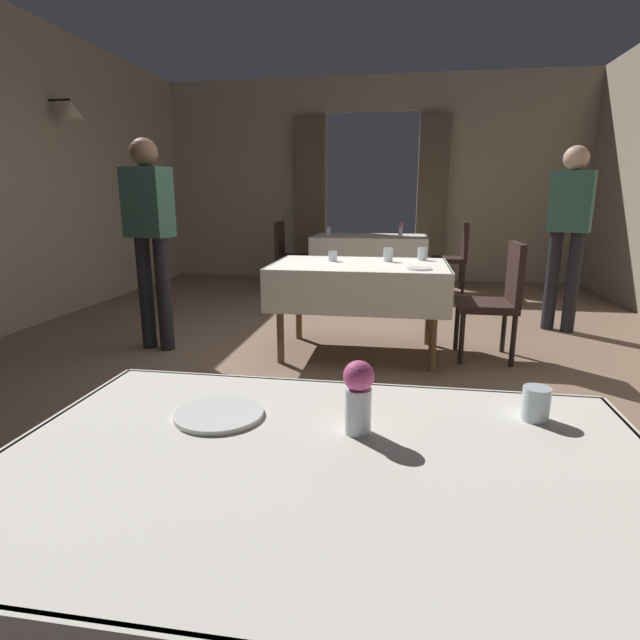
{
  "coord_description": "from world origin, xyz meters",
  "views": [
    {
      "loc": [
        0.51,
        -3.85,
        1.27
      ],
      "look_at": [
        -0.13,
        0.1,
        0.29
      ],
      "focal_mm": 28.32,
      "sensor_mm": 36.0,
      "label": 1
    }
  ],
  "objects_px": {
    "glass_near_b": "(536,404)",
    "glass_far_b": "(328,231)",
    "dining_table_mid": "(360,276)",
    "chair_far_left": "(288,251)",
    "glass_mid_b": "(388,255)",
    "plate_near_c": "(219,414)",
    "plate_mid_d": "(419,268)",
    "dining_table_far": "(370,242)",
    "person_diner_standing_aside": "(150,228)",
    "chair_far_right": "(455,254)",
    "dining_table_near": "(325,506)",
    "person_waiter_by_doorway": "(569,224)",
    "glass_mid_a": "(333,256)",
    "flower_vase_near": "(358,395)",
    "flower_vase_far": "(401,228)",
    "glass_mid_c": "(422,254)"
  },
  "relations": [
    {
      "from": "dining_table_near",
      "to": "plate_near_c",
      "type": "distance_m",
      "value": 0.35
    },
    {
      "from": "plate_near_c",
      "to": "glass_mid_b",
      "type": "xyz_separation_m",
      "value": [
        0.31,
        3.1,
        0.05
      ]
    },
    {
      "from": "dining_table_near",
      "to": "flower_vase_far",
      "type": "distance_m",
      "value": 6.08
    },
    {
      "from": "plate_near_c",
      "to": "plate_mid_d",
      "type": "relative_size",
      "value": 1.15
    },
    {
      "from": "chair_far_left",
      "to": "flower_vase_far",
      "type": "xyz_separation_m",
      "value": [
        1.56,
        0.0,
        0.34
      ]
    },
    {
      "from": "dining_table_mid",
      "to": "chair_far_left",
      "type": "relative_size",
      "value": 1.5
    },
    {
      "from": "chair_far_right",
      "to": "dining_table_mid",
      "type": "bearing_deg",
      "value": -108.89
    },
    {
      "from": "flower_vase_far",
      "to": "chair_far_right",
      "type": "bearing_deg",
      "value": 5.19
    },
    {
      "from": "glass_mid_a",
      "to": "glass_mid_b",
      "type": "distance_m",
      "value": 0.46
    },
    {
      "from": "glass_mid_b",
      "to": "glass_far_b",
      "type": "height_order",
      "value": "glass_mid_b"
    },
    {
      "from": "dining_table_near",
      "to": "glass_far_b",
      "type": "relative_size",
      "value": 13.14
    },
    {
      "from": "chair_far_right",
      "to": "flower_vase_near",
      "type": "bearing_deg",
      "value": -97.5
    },
    {
      "from": "dining_table_mid",
      "to": "plate_near_c",
      "type": "distance_m",
      "value": 2.95
    },
    {
      "from": "dining_table_far",
      "to": "plate_mid_d",
      "type": "distance_m",
      "value": 3.27
    },
    {
      "from": "chair_far_right",
      "to": "dining_table_far",
      "type": "bearing_deg",
      "value": -176.31
    },
    {
      "from": "plate_near_c",
      "to": "flower_vase_far",
      "type": "height_order",
      "value": "flower_vase_far"
    },
    {
      "from": "dining_table_mid",
      "to": "glass_mid_c",
      "type": "xyz_separation_m",
      "value": [
        0.5,
        0.3,
        0.16
      ]
    },
    {
      "from": "dining_table_near",
      "to": "glass_near_b",
      "type": "relative_size",
      "value": 16.98
    },
    {
      "from": "flower_vase_near",
      "to": "flower_vase_far",
      "type": "xyz_separation_m",
      "value": [
        0.05,
        5.94,
        0.01
      ]
    },
    {
      "from": "dining_table_near",
      "to": "chair_far_left",
      "type": "relative_size",
      "value": 1.49
    },
    {
      "from": "flower_vase_near",
      "to": "plate_near_c",
      "type": "relative_size",
      "value": 0.79
    },
    {
      "from": "dining_table_near",
      "to": "glass_mid_a",
      "type": "distance_m",
      "value": 3.25
    },
    {
      "from": "person_waiter_by_doorway",
      "to": "chair_far_left",
      "type": "bearing_deg",
      "value": 148.53
    },
    {
      "from": "chair_far_left",
      "to": "glass_mid_a",
      "type": "distance_m",
      "value": 3.04
    },
    {
      "from": "dining_table_mid",
      "to": "flower_vase_far",
      "type": "relative_size",
      "value": 7.42
    },
    {
      "from": "glass_mid_c",
      "to": "person_waiter_by_doorway",
      "type": "bearing_deg",
      "value": 28.94
    },
    {
      "from": "glass_mid_a",
      "to": "glass_mid_c",
      "type": "relative_size",
      "value": 0.78
    },
    {
      "from": "glass_far_b",
      "to": "chair_far_left",
      "type": "bearing_deg",
      "value": 179.95
    },
    {
      "from": "plate_mid_d",
      "to": "glass_far_b",
      "type": "distance_m",
      "value": 3.42
    },
    {
      "from": "dining_table_near",
      "to": "flower_vase_far",
      "type": "bearing_deg",
      "value": 89.02
    },
    {
      "from": "glass_far_b",
      "to": "dining_table_near",
      "type": "bearing_deg",
      "value": -81.71
    },
    {
      "from": "glass_near_b",
      "to": "glass_far_b",
      "type": "bearing_deg",
      "value": 103.16
    },
    {
      "from": "dining_table_far",
      "to": "plate_near_c",
      "type": "bearing_deg",
      "value": -89.82
    },
    {
      "from": "dining_table_far",
      "to": "person_waiter_by_doorway",
      "type": "height_order",
      "value": "person_waiter_by_doorway"
    },
    {
      "from": "dining_table_near",
      "to": "person_waiter_by_doorway",
      "type": "distance_m",
      "value": 4.5
    },
    {
      "from": "glass_far_b",
      "to": "glass_mid_b",
      "type": "bearing_deg",
      "value": -72.0
    },
    {
      "from": "plate_near_c",
      "to": "person_diner_standing_aside",
      "type": "bearing_deg",
      "value": 119.95
    },
    {
      "from": "glass_near_b",
      "to": "glass_far_b",
      "type": "distance_m",
      "value": 5.96
    },
    {
      "from": "chair_far_right",
      "to": "plate_mid_d",
      "type": "relative_size",
      "value": 4.9
    },
    {
      "from": "glass_mid_a",
      "to": "person_diner_standing_aside",
      "type": "distance_m",
      "value": 1.51
    },
    {
      "from": "dining_table_far",
      "to": "glass_far_b",
      "type": "xyz_separation_m",
      "value": [
        -0.58,
        0.0,
        0.14
      ]
    },
    {
      "from": "flower_vase_far",
      "to": "plate_mid_d",
      "type": "bearing_deg",
      "value": -87.12
    },
    {
      "from": "glass_mid_b",
      "to": "flower_vase_far",
      "type": "distance_m",
      "value": 2.81
    },
    {
      "from": "dining_table_near",
      "to": "flower_vase_near",
      "type": "bearing_deg",
      "value": 67.82
    },
    {
      "from": "chair_far_right",
      "to": "glass_far_b",
      "type": "relative_size",
      "value": 8.82
    },
    {
      "from": "dining_table_near",
      "to": "chair_far_right",
      "type": "distance_m",
      "value": 6.2
    },
    {
      "from": "dining_table_far",
      "to": "glass_mid_a",
      "type": "height_order",
      "value": "glass_mid_a"
    },
    {
      "from": "glass_mid_b",
      "to": "chair_far_right",
      "type": "bearing_deg",
      "value": 74.05
    },
    {
      "from": "person_diner_standing_aside",
      "to": "glass_far_b",
      "type": "bearing_deg",
      "value": 71.89
    },
    {
      "from": "glass_near_b",
      "to": "plate_near_c",
      "type": "xyz_separation_m",
      "value": [
        -0.76,
        -0.11,
        -0.03
      ]
    }
  ]
}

